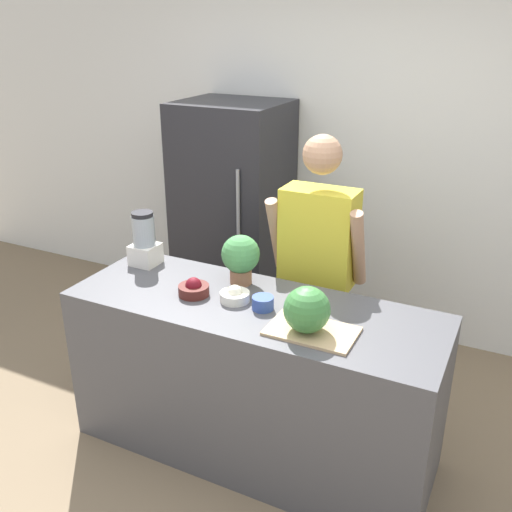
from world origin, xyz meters
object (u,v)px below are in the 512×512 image
at_px(bowl_cream, 235,295).
at_px(potted_plant, 241,257).
at_px(refrigerator, 234,217).
at_px(bowl_small_blue, 263,303).
at_px(person, 317,274).
at_px(blender, 144,241).
at_px(watermelon, 307,310).
at_px(bowl_cherries, 194,289).

distance_m(bowl_cream, potted_plant, 0.25).
bearing_deg(refrigerator, bowl_small_blue, -56.31).
bearing_deg(person, refrigerator, 142.84).
bearing_deg(blender, potted_plant, 1.44).
bearing_deg(person, watermelon, -73.21).
height_order(bowl_cream, potted_plant, potted_plant).
relative_size(refrigerator, watermelon, 7.92).
bearing_deg(person, blender, -155.97).
xyz_separation_m(watermelon, bowl_cherries, (-0.66, 0.10, -0.09)).
bearing_deg(bowl_small_blue, bowl_cream, 174.66).
xyz_separation_m(person, potted_plant, (-0.29, -0.39, 0.20)).
relative_size(watermelon, bowl_cherries, 1.33).
xyz_separation_m(bowl_small_blue, blender, (-0.85, 0.20, 0.11)).
xyz_separation_m(bowl_cream, potted_plant, (-0.07, 0.20, 0.12)).
bearing_deg(potted_plant, blender, -178.56).
xyz_separation_m(bowl_cherries, bowl_small_blue, (0.39, 0.02, -0.00)).
bearing_deg(bowl_cream, person, 69.32).
xyz_separation_m(watermelon, bowl_cream, (-0.44, 0.14, -0.09)).
bearing_deg(bowl_cream, bowl_cherries, -171.38).
height_order(bowl_cherries, potted_plant, potted_plant).
bearing_deg(bowl_small_blue, potted_plant, 137.53).
bearing_deg(bowl_cream, potted_plant, 109.40).
height_order(blender, potted_plant, blender).
height_order(watermelon, bowl_cherries, watermelon).
xyz_separation_m(refrigerator, blender, (0.02, -1.11, 0.20)).
distance_m(refrigerator, bowl_small_blue, 1.58).
bearing_deg(bowl_cream, watermelon, -17.36).
height_order(watermelon, blender, blender).
height_order(refrigerator, blender, refrigerator).
height_order(refrigerator, potted_plant, refrigerator).
height_order(person, potted_plant, person).
xyz_separation_m(refrigerator, potted_plant, (0.64, -1.10, 0.21)).
bearing_deg(bowl_cherries, blender, 154.86).
relative_size(bowl_cream, blender, 0.48).
relative_size(refrigerator, bowl_cherries, 10.56).
xyz_separation_m(blender, potted_plant, (0.62, 0.02, 0.01)).
bearing_deg(watermelon, blender, 164.07).
distance_m(person, bowl_cherries, 0.77).
bearing_deg(bowl_cherries, bowl_cream, 8.62).
bearing_deg(bowl_cherries, potted_plant, 56.83).
distance_m(person, watermelon, 0.78).
xyz_separation_m(refrigerator, bowl_small_blue, (0.87, -1.31, 0.09)).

